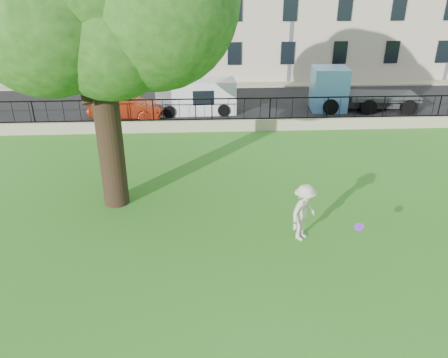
{
  "coord_description": "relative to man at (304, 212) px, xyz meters",
  "views": [
    {
      "loc": [
        -0.54,
        -9.74,
        7.51
      ],
      "look_at": [
        0.17,
        3.5,
        1.21
      ],
      "focal_mm": 35.0,
      "sensor_mm": 36.0,
      "label": 1
    }
  ],
  "objects": [
    {
      "name": "retaining_wall",
      "position": [
        -2.5,
        10.37,
        -0.62
      ],
      "size": [
        50.0,
        0.4,
        0.6
      ],
      "primitive_type": "cube",
      "color": "tan",
      "rests_on": "ground"
    },
    {
      "name": "blue_truck",
      "position": [
        6.52,
        13.77,
        0.33
      ],
      "size": [
        6.12,
        2.61,
        2.5
      ],
      "primitive_type": "cube",
      "rotation": [
        0.0,
        0.0,
        -0.08
      ],
      "color": "#5593C8",
      "rests_on": "street"
    },
    {
      "name": "sidewalk",
      "position": [
        -2.5,
        20.27,
        -0.86
      ],
      "size": [
        60.0,
        1.4,
        0.12
      ],
      "primitive_type": "cube",
      "color": "tan",
      "rests_on": "ground"
    },
    {
      "name": "iron_railing",
      "position": [
        -2.5,
        10.37,
        0.24
      ],
      "size": [
        50.0,
        0.05,
        1.13
      ],
      "color": "black",
      "rests_on": "retaining_wall"
    },
    {
      "name": "street",
      "position": [
        -2.5,
        15.07,
        -0.91
      ],
      "size": [
        60.0,
        9.0,
        0.01
      ],
      "primitive_type": "cube",
      "color": "black",
      "rests_on": "ground"
    },
    {
      "name": "man",
      "position": [
        0.0,
        0.0,
        0.0
      ],
      "size": [
        1.31,
        1.33,
        1.83
      ],
      "primitive_type": "imported",
      "rotation": [
        0.0,
        0.0,
        0.82
      ],
      "color": "beige",
      "rests_on": "ground"
    },
    {
      "name": "ground",
      "position": [
        -2.5,
        -1.63,
        -0.92
      ],
      "size": [
        120.0,
        120.0,
        0.0
      ],
      "primitive_type": "plane",
      "color": "#33751C",
      "rests_on": "ground"
    },
    {
      "name": "white_van",
      "position": [
        -3.34,
        13.73,
        0.04
      ],
      "size": [
        4.63,
        1.94,
        1.92
      ],
      "primitive_type": "cube",
      "rotation": [
        0.0,
        0.0,
        0.04
      ],
      "color": "silver",
      "rests_on": "street"
    },
    {
      "name": "red_sedan",
      "position": [
        -7.28,
        12.77,
        -0.25
      ],
      "size": [
        4.2,
        1.88,
        1.34
      ],
      "primitive_type": "imported",
      "rotation": [
        0.0,
        0.0,
        1.46
      ],
      "color": "#AA2F15",
      "rests_on": "street"
    },
    {
      "name": "frisbee",
      "position": [
        1.2,
        -1.37,
        0.29
      ],
      "size": [
        0.28,
        0.27,
        0.12
      ],
      "primitive_type": "cylinder",
      "rotation": [
        0.21,
        -0.14,
        0.01
      ],
      "color": "#8B29EA"
    }
  ]
}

